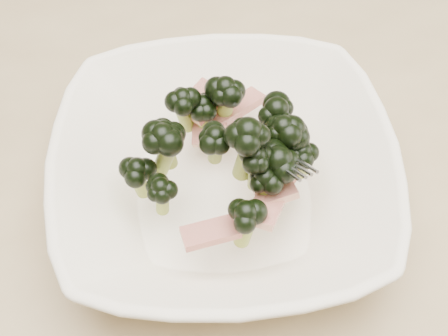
{
  "coord_description": "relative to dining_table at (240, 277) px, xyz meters",
  "views": [
    {
      "loc": [
        -0.1,
        -0.28,
        1.24
      ],
      "look_at": [
        -0.01,
        0.03,
        0.8
      ],
      "focal_mm": 50.0,
      "sensor_mm": 36.0,
      "label": 1
    }
  ],
  "objects": [
    {
      "name": "broccoli_dish",
      "position": [
        -0.01,
        0.03,
        0.14
      ],
      "size": [
        0.36,
        0.36,
        0.13
      ],
      "color": "white",
      "rests_on": "dining_table"
    },
    {
      "name": "dining_table",
      "position": [
        0.0,
        0.0,
        0.0
      ],
      "size": [
        1.2,
        0.8,
        0.75
      ],
      "color": "tan",
      "rests_on": "ground"
    }
  ]
}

